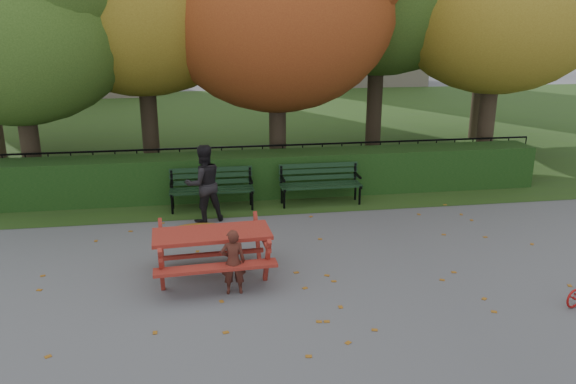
{
  "coord_description": "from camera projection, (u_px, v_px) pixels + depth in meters",
  "views": [
    {
      "loc": [
        -1.49,
        -8.07,
        3.96
      ],
      "look_at": [
        0.02,
        1.42,
        1.0
      ],
      "focal_mm": 35.0,
      "sensor_mm": 36.0,
      "label": 1
    }
  ],
  "objects": [
    {
      "name": "adult",
      "position": [
        204.0,
        184.0,
        11.29
      ],
      "size": [
        0.93,
        0.82,
        1.6
      ],
      "primitive_type": "imported",
      "rotation": [
        0.0,
        0.0,
        3.46
      ],
      "color": "black",
      "rests_on": "ground"
    },
    {
      "name": "iron_fence",
      "position": [
        263.0,
        164.0,
        13.85
      ],
      "size": [
        14.0,
        0.04,
        1.02
      ],
      "color": "black",
      "rests_on": "ground"
    },
    {
      "name": "leaf_scatter",
      "position": [
        298.0,
        269.0,
        9.29
      ],
      "size": [
        9.0,
        5.7,
        0.01
      ],
      "primitive_type": null,
      "color": "brown",
      "rests_on": "ground"
    },
    {
      "name": "leaf_pile",
      "position": [
        199.0,
        231.0,
        10.85
      ],
      "size": [
        1.52,
        1.31,
        0.09
      ],
      "primitive_type": "ellipsoid",
      "rotation": [
        0.0,
        0.0,
        0.38
      ],
      "color": "brown",
      "rests_on": "ground"
    },
    {
      "name": "bench_left",
      "position": [
        212.0,
        185.0,
        12.15
      ],
      "size": [
        1.8,
        0.57,
        0.88
      ],
      "color": "black",
      "rests_on": "ground"
    },
    {
      "name": "bench_right",
      "position": [
        320.0,
        181.0,
        12.51
      ],
      "size": [
        1.8,
        0.57,
        0.88
      ],
      "color": "black",
      "rests_on": "ground"
    },
    {
      "name": "grass_strip",
      "position": [
        238.0,
        124.0,
        22.22
      ],
      "size": [
        90.0,
        90.0,
        0.0
      ],
      "primitive_type": "plane",
      "color": "#243B17",
      "rests_on": "ground"
    },
    {
      "name": "child",
      "position": [
        233.0,
        262.0,
        8.34
      ],
      "size": [
        0.38,
        0.25,
        1.02
      ],
      "primitive_type": "imported",
      "rotation": [
        0.0,
        0.0,
        3.12
      ],
      "color": "#451E16",
      "rests_on": "ground"
    },
    {
      "name": "picnic_table",
      "position": [
        212.0,
        242.0,
        8.81
      ],
      "size": [
        1.91,
        1.57,
        0.89
      ],
      "rotation": [
        0.0,
        0.0,
        0.06
      ],
      "color": "maroon",
      "rests_on": "ground"
    },
    {
      "name": "ground",
      "position": [
        301.0,
        277.0,
        9.01
      ],
      "size": [
        90.0,
        90.0,
        0.0
      ],
      "primitive_type": "plane",
      "color": "#5E5E62",
      "rests_on": "ground"
    },
    {
      "name": "hedge",
      "position": [
        267.0,
        174.0,
        13.11
      ],
      "size": [
        13.0,
        0.9,
        1.0
      ],
      "primitive_type": "cube",
      "color": "black",
      "rests_on": "ground"
    }
  ]
}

